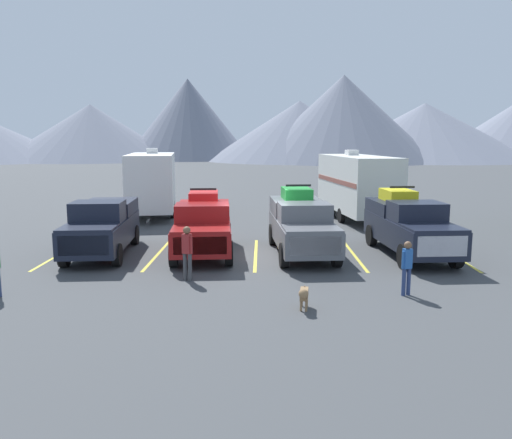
# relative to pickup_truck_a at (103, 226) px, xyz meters

# --- Properties ---
(ground_plane) EXTENTS (240.00, 240.00, 0.00)m
(ground_plane) POSITION_rel_pickup_truck_a_xyz_m (5.88, -0.37, -1.10)
(ground_plane) COLOR #3F4244
(pickup_truck_a) EXTENTS (2.43, 5.66, 2.12)m
(pickup_truck_a) POSITION_rel_pickup_truck_a_xyz_m (0.00, 0.00, 0.00)
(pickup_truck_a) COLOR black
(pickup_truck_a) RESTS_ON ground
(pickup_truck_b) EXTENTS (2.55, 5.63, 2.46)m
(pickup_truck_b) POSITION_rel_pickup_truck_a_xyz_m (3.84, 0.14, 0.04)
(pickup_truck_b) COLOR maroon
(pickup_truck_b) RESTS_ON ground
(pickup_truck_c) EXTENTS (2.49, 5.85, 2.61)m
(pickup_truck_c) POSITION_rel_pickup_truck_a_xyz_m (7.63, 0.20, 0.08)
(pickup_truck_c) COLOR #595B60
(pickup_truck_c) RESTS_ON ground
(pickup_truck_d) EXTENTS (2.45, 5.91, 2.56)m
(pickup_truck_d) POSITION_rel_pickup_truck_a_xyz_m (11.72, 0.05, 0.07)
(pickup_truck_d) COLOR black
(pickup_truck_d) RESTS_ON ground
(lot_stripe_a) EXTENTS (0.12, 5.50, 0.01)m
(lot_stripe_a) POSITION_rel_pickup_truck_a_xyz_m (-1.68, -0.02, -1.10)
(lot_stripe_a) COLOR gold
(lot_stripe_a) RESTS_ON ground
(lot_stripe_b) EXTENTS (0.12, 5.50, 0.01)m
(lot_stripe_b) POSITION_rel_pickup_truck_a_xyz_m (2.10, -0.02, -1.10)
(lot_stripe_b) COLOR gold
(lot_stripe_b) RESTS_ON ground
(lot_stripe_c) EXTENTS (0.12, 5.50, 0.01)m
(lot_stripe_c) POSITION_rel_pickup_truck_a_xyz_m (5.88, -0.02, -1.10)
(lot_stripe_c) COLOR gold
(lot_stripe_c) RESTS_ON ground
(lot_stripe_d) EXTENTS (0.12, 5.50, 0.01)m
(lot_stripe_d) POSITION_rel_pickup_truck_a_xyz_m (9.66, -0.02, -1.10)
(lot_stripe_d) COLOR gold
(lot_stripe_d) RESTS_ON ground
(lot_stripe_e) EXTENTS (0.12, 5.50, 0.01)m
(lot_stripe_e) POSITION_rel_pickup_truck_a_xyz_m (13.43, -0.02, -1.10)
(lot_stripe_e) COLOR gold
(lot_stripe_e) RESTS_ON ground
(camper_trailer_a) EXTENTS (3.35, 7.79, 3.85)m
(camper_trailer_a) POSITION_rel_pickup_truck_a_xyz_m (-0.11, 9.63, 0.92)
(camper_trailer_a) COLOR white
(camper_trailer_a) RESTS_ON ground
(camper_trailer_b) EXTENTS (3.50, 8.67, 3.78)m
(camper_trailer_b) POSITION_rel_pickup_truck_a_xyz_m (11.30, 8.61, 0.89)
(camper_trailer_b) COLOR silver
(camper_trailer_b) RESTS_ON ground
(person_a) EXTENTS (0.36, 0.29, 1.73)m
(person_a) POSITION_rel_pickup_truck_a_xyz_m (3.78, -3.75, -0.11)
(person_a) COLOR #3F3F42
(person_a) RESTS_ON ground
(person_c) EXTENTS (0.33, 0.25, 1.57)m
(person_c) POSITION_rel_pickup_truck_a_xyz_m (10.22, -5.22, -0.20)
(person_c) COLOR navy
(person_c) RESTS_ON ground
(dog) EXTENTS (0.30, 0.83, 0.63)m
(dog) POSITION_rel_pickup_truck_a_xyz_m (7.21, -6.54, -0.69)
(dog) COLOR olive
(dog) RESTS_ON ground
(mountain_ridge) EXTENTS (148.28, 47.04, 16.59)m
(mountain_ridge) POSITION_rel_pickup_truck_a_xyz_m (13.29, 85.25, 5.29)
(mountain_ridge) COLOR slate
(mountain_ridge) RESTS_ON ground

